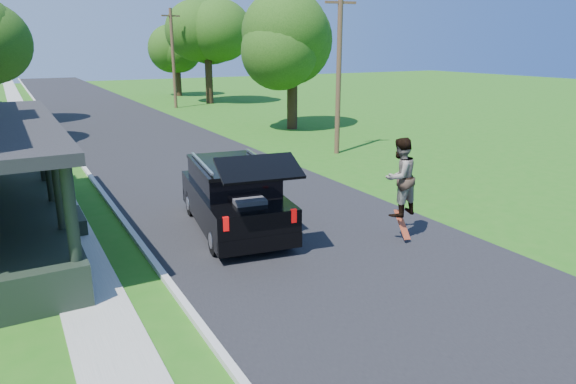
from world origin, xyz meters
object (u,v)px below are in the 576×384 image
skateboarder (400,177)px  utility_pole_near (339,72)px  tree_right_near (291,38)px  black_suv (234,196)px

skateboarder → utility_pole_near: size_ratio=0.28×
tree_right_near → utility_pole_near: (-1.77, -7.57, -1.57)m
black_suv → utility_pole_near: bearing=49.6°
black_suv → tree_right_near: bearing=64.2°
black_suv → skateboarder: bearing=-31.3°
skateboarder → utility_pole_near: (5.00, 10.16, 2.07)m
utility_pole_near → skateboarder: bearing=-104.1°
black_suv → utility_pole_near: size_ratio=0.77×
skateboarder → tree_right_near: size_ratio=0.25×
tree_right_near → skateboarder: bearing=-110.9°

